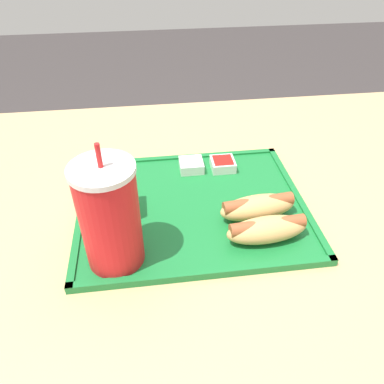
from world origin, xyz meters
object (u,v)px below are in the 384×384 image
object	(u,v)px
hot_dog_far	(267,229)
fries_carton	(110,197)
soda_cup	(110,216)
sauce_cup_mayo	(191,165)
hot_dog_near	(258,207)
sauce_cup_ketchup	(223,164)

from	to	relation	value
hot_dog_far	fries_carton	bearing A→B (deg)	-21.61
soda_cup	sauce_cup_mayo	size ratio (longest dim) A/B	4.28
hot_dog_far	hot_dog_near	xyz separation A→B (m)	(0.00, -0.06, 0.00)
sauce_cup_ketchup	soda_cup	bearing A→B (deg)	46.39
sauce_cup_mayo	sauce_cup_ketchup	world-z (taller)	same
fries_carton	sauce_cup_mayo	distance (m)	0.20
hot_dog_near	sauce_cup_mayo	distance (m)	0.19
sauce_cup_mayo	hot_dog_far	bearing A→B (deg)	113.51
hot_dog_near	sauce_cup_ketchup	size ratio (longest dim) A/B	2.90
hot_dog_near	sauce_cup_mayo	xyz separation A→B (m)	(0.10, -0.17, -0.01)
fries_carton	sauce_cup_ketchup	xyz separation A→B (m)	(-0.23, -0.12, -0.03)
hot_dog_near	fries_carton	size ratio (longest dim) A/B	1.17
soda_cup	hot_dog_far	world-z (taller)	soda_cup
soda_cup	hot_dog_near	xyz separation A→B (m)	(-0.25, -0.07, -0.06)
hot_dog_far	sauce_cup_mayo	size ratio (longest dim) A/B	2.88
hot_dog_far	sauce_cup_ketchup	bearing A→B (deg)	-82.04
hot_dog_far	sauce_cup_mayo	bearing A→B (deg)	-66.49
hot_dog_far	sauce_cup_ketchup	xyz separation A→B (m)	(0.03, -0.22, -0.01)
sauce_cup_mayo	hot_dog_near	bearing A→B (deg)	120.35
soda_cup	sauce_cup_ketchup	xyz separation A→B (m)	(-0.22, -0.23, -0.08)
hot_dog_far	sauce_cup_ketchup	size ratio (longest dim) A/B	2.88
hot_dog_far	hot_dog_near	size ratio (longest dim) A/B	0.99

